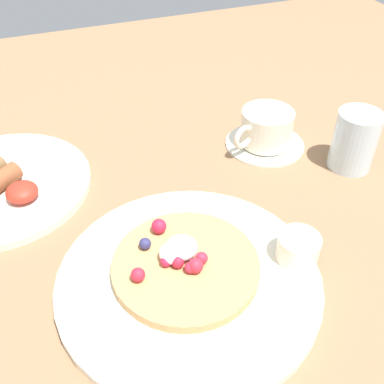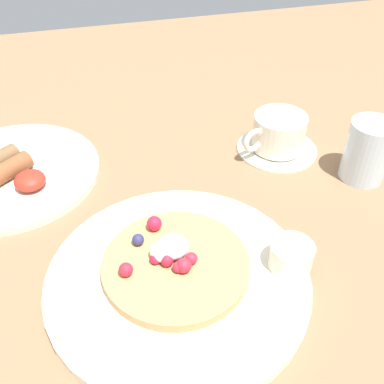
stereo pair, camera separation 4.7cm
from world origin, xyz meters
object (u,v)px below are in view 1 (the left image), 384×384
(coffee_cup, at_px, (266,127))
(water_glass, at_px, (355,141))
(syrup_ramekin, at_px, (298,247))
(coffee_saucer, at_px, (265,143))
(pancake_plate, at_px, (192,278))

(coffee_cup, bearing_deg, water_glass, -45.39)
(syrup_ramekin, height_order, water_glass, water_glass)
(coffee_cup, bearing_deg, coffee_saucer, 18.53)
(pancake_plate, distance_m, coffee_saucer, 0.30)
(coffee_cup, height_order, water_glass, water_glass)
(coffee_saucer, bearing_deg, pancake_plate, -134.18)
(pancake_plate, xyz_separation_m, coffee_cup, (0.20, 0.21, 0.03))
(pancake_plate, distance_m, coffee_cup, 0.30)
(syrup_ramekin, relative_size, coffee_cup, 0.45)
(coffee_saucer, height_order, coffee_cup, coffee_cup)
(pancake_plate, height_order, coffee_cup, coffee_cup)
(pancake_plate, relative_size, coffee_saucer, 2.36)
(water_glass, bearing_deg, coffee_saucer, 133.99)
(coffee_saucer, height_order, water_glass, water_glass)
(syrup_ramekin, relative_size, water_glass, 0.55)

